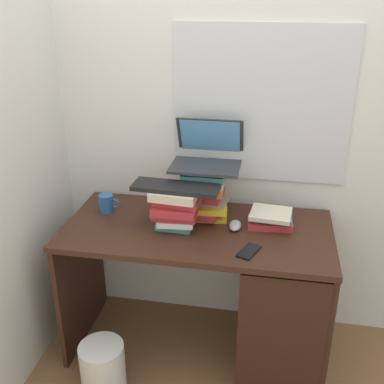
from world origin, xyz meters
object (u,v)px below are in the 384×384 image
object	(u,v)px
computer_mouse	(235,225)
cell_phone	(249,251)
book_stack_keyboard_riser	(175,208)
mug	(107,203)
desk	(261,294)
book_stack_side	(270,219)
book_stack_tall	(205,194)
wastebasket	(103,368)
keyboard	(176,187)
laptop	(207,154)

from	to	relation	value
computer_mouse	cell_phone	distance (m)	0.23
book_stack_keyboard_riser	mug	size ratio (longest dim) A/B	2.14
computer_mouse	cell_phone	xyz separation A→B (m)	(0.08, -0.21, -0.01)
desk	book_stack_side	distance (m)	0.40
computer_mouse	book_stack_keyboard_riser	bearing A→B (deg)	-170.96
mug	book_stack_tall	bearing A→B (deg)	4.19
book_stack_keyboard_riser	wastebasket	distance (m)	0.87
computer_mouse	keyboard	bearing A→B (deg)	-170.89
mug	laptop	bearing A→B (deg)	11.54
book_stack_keyboard_riser	cell_phone	xyz separation A→B (m)	(0.38, -0.17, -0.11)
book_stack_tall	computer_mouse	size ratio (longest dim) A/B	2.59
keyboard	book_stack_tall	bearing A→B (deg)	55.99
mug	wastebasket	world-z (taller)	mug
desk	book_stack_tall	world-z (taller)	book_stack_tall
book_stack_side	computer_mouse	bearing A→B (deg)	-159.68
desk	book_stack_side	world-z (taller)	book_stack_side
book_stack_side	mug	world-z (taller)	mug
cell_phone	book_stack_side	bearing A→B (deg)	93.85
book_stack_side	computer_mouse	world-z (taller)	book_stack_side
book_stack_tall	cell_phone	size ratio (longest dim) A/B	1.98
laptop	mug	xyz separation A→B (m)	(-0.52, -0.11, -0.28)
cell_phone	wastebasket	world-z (taller)	cell_phone
mug	desk	bearing A→B (deg)	-7.97
cell_phone	book_stack_keyboard_riser	bearing A→B (deg)	177.44
wastebasket	book_stack_tall	bearing A→B (deg)	51.48
book_stack_side	mug	bearing A→B (deg)	179.51
book_stack_keyboard_riser	laptop	bearing A→B (deg)	61.55
book_stack_side	keyboard	world-z (taller)	keyboard
book_stack_keyboard_riser	wastebasket	xyz separation A→B (m)	(-0.30, -0.37, -0.73)
book_stack_tall	keyboard	xyz separation A→B (m)	(-0.12, -0.16, 0.09)
computer_mouse	mug	xyz separation A→B (m)	(-0.69, 0.07, 0.03)
computer_mouse	wastebasket	world-z (taller)	computer_mouse
book_stack_side	keyboard	size ratio (longest dim) A/B	0.55
desk	computer_mouse	bearing A→B (deg)	162.38
desk	laptop	world-z (taller)	laptop
book_stack_tall	wastebasket	distance (m)	1.00
laptop	book_stack_side	bearing A→B (deg)	-18.49
book_stack_keyboard_riser	computer_mouse	world-z (taller)	book_stack_keyboard_riser
wastebasket	book_stack_keyboard_riser	bearing A→B (deg)	51.21
book_stack_keyboard_riser	book_stack_tall	bearing A→B (deg)	52.11
laptop	wastebasket	distance (m)	1.19
book_stack_keyboard_riser	mug	distance (m)	0.42
mug	wastebasket	distance (m)	0.83
laptop	wastebasket	xyz separation A→B (m)	(-0.42, -0.59, -0.94)
desk	computer_mouse	xyz separation A→B (m)	(-0.15, 0.05, 0.36)
computer_mouse	desk	bearing A→B (deg)	-17.62
book_stack_side	book_stack_keyboard_riser	bearing A→B (deg)	-166.68
wastebasket	keyboard	bearing A→B (deg)	50.93
book_stack_side	keyboard	bearing A→B (deg)	-166.61
mug	cell_phone	bearing A→B (deg)	-20.05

